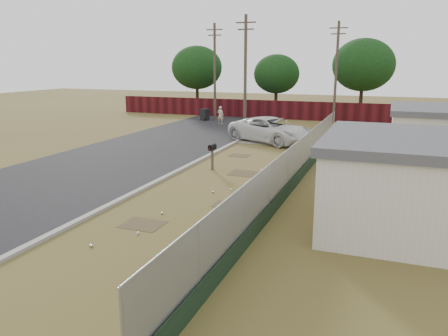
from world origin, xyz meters
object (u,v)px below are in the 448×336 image
at_px(pedestrian, 220,115).
at_px(pickup_truck, 271,130).
at_px(fire_hydrant, 142,325).
at_px(trash_bin, 205,114).
at_px(mailbox, 212,149).

bearing_deg(pedestrian, pickup_truck, 138.75).
xyz_separation_m(fire_hydrant, trash_bin, (-12.42, 32.05, 0.17)).
xyz_separation_m(mailbox, pickup_truck, (0.73, 8.96, -0.21)).
height_order(mailbox, pickup_truck, pickup_truck).
relative_size(fire_hydrant, pickup_truck, 0.14).
bearing_deg(mailbox, trash_bin, 114.37).
bearing_deg(fire_hydrant, pedestrian, 108.44).
height_order(pickup_truck, pedestrian, pickup_truck).
height_order(pedestrian, trash_bin, pedestrian).
bearing_deg(pedestrian, mailbox, 116.32).
bearing_deg(trash_bin, pickup_truck, -45.88).
distance_m(mailbox, pedestrian, 17.22).
bearing_deg(pedestrian, trash_bin, -33.72).
xyz_separation_m(pickup_truck, pedestrian, (-6.58, 7.23, -0.05)).
bearing_deg(fire_hydrant, trash_bin, 111.18).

